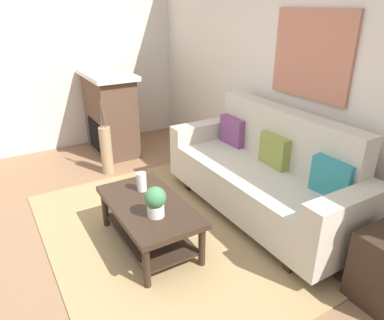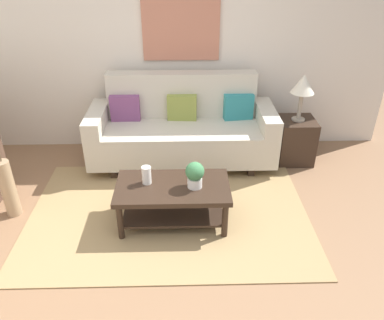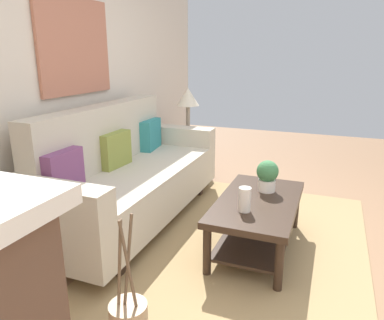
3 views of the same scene
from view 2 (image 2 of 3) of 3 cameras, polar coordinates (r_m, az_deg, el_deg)
name	(u,v)px [view 2 (image 2 of 3)]	position (r m, az deg, el deg)	size (l,w,h in m)	color
ground_plane	(168,247)	(3.67, -3.64, -12.77)	(9.67, 9.67, 0.00)	#8C6647
wall_back	(169,44)	(4.98, -3.42, 16.75)	(5.67, 0.10, 2.70)	beige
area_rug	(169,213)	(4.04, -3.44, -7.90)	(2.86, 1.93, 0.01)	#A38456
couch	(182,130)	(4.78, -1.45, 4.49)	(2.24, 0.84, 1.08)	beige
throw_pillow_plum	(125,108)	(4.84, -9.89, 7.63)	(0.36, 0.12, 0.32)	#7A4270
throw_pillow_olive	(182,107)	(4.79, -1.50, 7.82)	(0.36, 0.12, 0.32)	olive
throw_pillow_teal	(238,107)	(4.84, 6.90, 7.85)	(0.36, 0.12, 0.32)	teal
coffee_table	(173,195)	(3.77, -2.86, -5.25)	(1.10, 0.60, 0.43)	#332319
tabletop_vase	(147,175)	(3.71, -6.76, -2.23)	(0.09, 0.09, 0.18)	white
potted_plant_tabletop	(195,174)	(3.60, 0.42, -2.10)	(0.18, 0.18, 0.26)	white
side_table	(295,140)	(5.02, 15.03, 2.85)	(0.44, 0.44, 0.56)	#332319
table_lamp	(303,86)	(4.75, 16.16, 10.52)	(0.28, 0.28, 0.57)	gray
floor_vase	(8,189)	(4.28, -25.62, -3.86)	(0.15, 0.15, 0.62)	tan
framed_painting	(181,26)	(4.86, -1.66, 19.32)	(0.93, 0.03, 0.83)	#B77056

